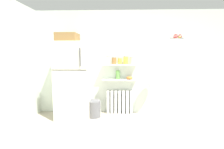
{
  "coord_description": "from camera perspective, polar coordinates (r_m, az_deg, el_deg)",
  "views": [
    {
      "loc": [
        -0.13,
        -2.38,
        1.54
      ],
      "look_at": [
        -0.27,
        1.6,
        1.05
      ],
      "focal_mm": 27.64,
      "sensor_mm": 36.0,
      "label": 1
    }
  ],
  "objects": [
    {
      "name": "back_wall",
      "position": [
        4.44,
        3.75,
        3.9
      ],
      "size": [
        7.04,
        0.1,
        2.6
      ],
      "primitive_type": "cube",
      "color": "silver",
      "rests_on": "ground_plane"
    },
    {
      "name": "ground_plane",
      "position": [
        3.27,
        4.37,
        -21.1
      ],
      "size": [
        7.04,
        7.04,
        0.0
      ],
      "primitive_type": "plane",
      "color": "#B2A893"
    },
    {
      "name": "wall_shelf_upper",
      "position": [
        4.28,
        2.62,
        3.28
      ],
      "size": [
        0.87,
        0.22,
        0.02
      ],
      "primitive_type": "cube",
      "color": "white"
    },
    {
      "name": "storage_jar_0",
      "position": [
        4.29,
        -1.29,
        4.78
      ],
      "size": [
        0.1,
        0.1,
        0.2
      ],
      "color": "silver",
      "rests_on": "wall_shelf_upper"
    },
    {
      "name": "storage_jar_4",
      "position": [
        4.29,
        6.54,
        4.57
      ],
      "size": [
        0.11,
        0.11,
        0.18
      ],
      "color": "beige",
      "rests_on": "wall_shelf_upper"
    },
    {
      "name": "trash_bin",
      "position": [
        4.29,
        -5.98,
        -11.21
      ],
      "size": [
        0.32,
        0.32,
        0.4
      ],
      "primitive_type": "cylinder",
      "color": "slate",
      "rests_on": "ground_plane"
    },
    {
      "name": "radiator",
      "position": [
        4.48,
        2.54,
        -9.07
      ],
      "size": [
        0.66,
        0.12,
        0.6
      ],
      "color": "white",
      "rests_on": "ground_plane"
    },
    {
      "name": "storage_jar_2",
      "position": [
        4.28,
        2.62,
        4.52
      ],
      "size": [
        0.1,
        0.1,
        0.16
      ],
      "color": "yellow",
      "rests_on": "wall_shelf_upper"
    },
    {
      "name": "refrigerator",
      "position": [
        4.21,
        -12.62,
        -1.26
      ],
      "size": [
        0.78,
        0.75,
        2.0
      ],
      "color": "silver",
      "rests_on": "ground_plane"
    },
    {
      "name": "storage_jar_1",
      "position": [
        4.28,
        0.66,
        4.64
      ],
      "size": [
        0.12,
        0.12,
        0.18
      ],
      "color": "olive",
      "rests_on": "wall_shelf_upper"
    },
    {
      "name": "vase",
      "position": [
        4.31,
        1.93,
        -0.12
      ],
      "size": [
        0.1,
        0.1,
        0.22
      ],
      "primitive_type": "cylinder",
      "color": "#66A84C",
      "rests_on": "wall_shelf_lower"
    },
    {
      "name": "hanging_fruit_basket",
      "position": [
        4.0,
        20.69,
        11.56
      ],
      "size": [
        0.34,
        0.34,
        0.1
      ],
      "color": "#B2B2B7"
    },
    {
      "name": "wall_shelf_lower",
      "position": [
        4.33,
        2.59,
        -1.76
      ],
      "size": [
        0.87,
        0.22,
        0.02
      ],
      "primitive_type": "cube",
      "color": "white"
    },
    {
      "name": "storage_jar_3",
      "position": [
        4.28,
        4.58,
        4.74
      ],
      "size": [
        0.12,
        0.12,
        0.2
      ],
      "color": "yellow",
      "rests_on": "wall_shelf_upper"
    },
    {
      "name": "shelf_bowl",
      "position": [
        4.33,
        5.85,
        -1.12
      ],
      "size": [
        0.16,
        0.16,
        0.07
      ],
      "primitive_type": "ellipsoid",
      "color": "orange",
      "rests_on": "wall_shelf_lower"
    }
  ]
}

